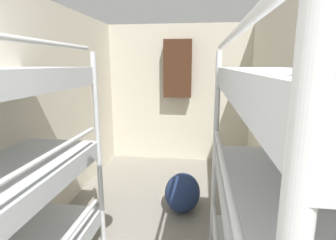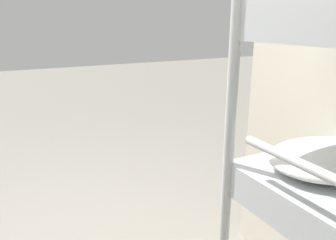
{
  "view_description": "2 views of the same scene",
  "coord_description": "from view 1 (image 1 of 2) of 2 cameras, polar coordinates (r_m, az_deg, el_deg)",
  "views": [
    {
      "loc": [
        0.38,
        0.25,
        1.62
      ],
      "look_at": [
        0.08,
        2.59,
        1.11
      ],
      "focal_mm": 28.0,
      "sensor_mm": 36.0,
      "label": 1
    },
    {
      "loc": [
        0.28,
        1.56,
        1.52
      ],
      "look_at": [
        -0.08,
        0.85,
        1.28
      ],
      "focal_mm": 35.0,
      "sensor_mm": 36.0,
      "label": 2
    }
  ],
  "objects": [
    {
      "name": "wall_left",
      "position": [
        2.61,
        -29.55,
        -0.47
      ],
      "size": [
        0.06,
        4.69,
        2.24
      ],
      "color": "beige",
      "rests_on": "ground_plane"
    },
    {
      "name": "wall_right",
      "position": [
        2.24,
        28.19,
        -2.15
      ],
      "size": [
        0.06,
        4.69,
        2.24
      ],
      "color": "beige",
      "rests_on": "ground_plane"
    },
    {
      "name": "wall_back",
      "position": [
        4.39,
        2.36,
        5.61
      ],
      "size": [
        2.42,
        0.06,
        2.24
      ],
      "color": "beige",
      "rests_on": "ground_plane"
    },
    {
      "name": "bunk_stack_right_near",
      "position": [
        1.41,
        26.12,
        -19.7
      ],
      "size": [
        0.67,
        1.8,
        1.75
      ],
      "color": "silver",
      "rests_on": "ground_plane"
    },
    {
      "name": "duffel_bag",
      "position": [
        3.08,
        3.16,
        -15.37
      ],
      "size": [
        0.4,
        0.57,
        0.4
      ],
      "color": "navy",
      "rests_on": "ground_plane"
    },
    {
      "name": "hanging_coat",
      "position": [
        4.21,
        2.11,
        11.07
      ],
      "size": [
        0.44,
        0.12,
        0.9
      ],
      "color": "#472819"
    }
  ]
}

